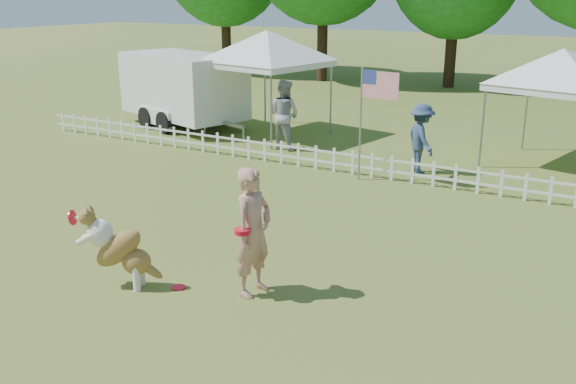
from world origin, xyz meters
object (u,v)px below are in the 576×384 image
(dog, at_px, (120,248))
(spectator_a, at_px, (284,115))
(handler, at_px, (253,232))
(spectator_b, at_px, (421,139))
(cargo_trailer, at_px, (183,90))
(canopy_tent_right, at_px, (556,110))
(frisbee_on_turf, at_px, (178,287))
(canopy_tent_left, at_px, (268,85))
(flag_pole, at_px, (360,125))

(dog, height_order, spectator_a, spectator_a)
(handler, bearing_deg, spectator_a, 32.07)
(dog, bearing_deg, spectator_b, 53.90)
(handler, bearing_deg, dog, 119.16)
(handler, distance_m, dog, 2.03)
(cargo_trailer, bearing_deg, spectator_a, 4.07)
(cargo_trailer, relative_size, spectator_a, 2.79)
(handler, height_order, canopy_tent_right, canopy_tent_right)
(spectator_a, bearing_deg, cargo_trailer, -8.16)
(frisbee_on_turf, xyz_separation_m, canopy_tent_right, (3.70, 10.15, 1.42))
(canopy_tent_left, relative_size, spectator_b, 1.82)
(handler, xyz_separation_m, canopy_tent_left, (-5.50, 9.31, 0.58))
(flag_pole, bearing_deg, canopy_tent_right, 52.20)
(frisbee_on_turf, height_order, canopy_tent_right, canopy_tent_right)
(flag_pole, distance_m, spectator_a, 3.56)
(canopy_tent_left, height_order, spectator_b, canopy_tent_left)
(frisbee_on_turf, height_order, spectator_b, spectator_b)
(canopy_tent_left, bearing_deg, cargo_trailer, -164.15)
(canopy_tent_left, xyz_separation_m, spectator_b, (5.46, -1.80, -0.69))
(dog, bearing_deg, frisbee_on_turf, 2.41)
(frisbee_on_turf, bearing_deg, spectator_b, 82.68)
(handler, bearing_deg, canopy_tent_right, -10.65)
(flag_pole, relative_size, spectator_a, 1.36)
(spectator_b, bearing_deg, canopy_tent_left, 29.88)
(canopy_tent_left, bearing_deg, spectator_b, -7.64)
(cargo_trailer, height_order, spectator_a, cargo_trailer)
(flag_pole, bearing_deg, cargo_trailer, 168.30)
(cargo_trailer, bearing_deg, canopy_tent_right, 21.00)
(handler, xyz_separation_m, frisbee_on_turf, (-1.06, -0.46, -0.95))
(handler, distance_m, flag_pole, 6.31)
(canopy_tent_left, distance_m, spectator_b, 5.79)
(canopy_tent_left, height_order, canopy_tent_right, canopy_tent_left)
(cargo_trailer, xyz_separation_m, flag_pole, (7.45, -2.82, 0.13))
(handler, bearing_deg, cargo_trailer, 47.96)
(canopy_tent_right, bearing_deg, dog, -100.07)
(handler, xyz_separation_m, spectator_b, (-0.04, 7.51, -0.11))
(frisbee_on_turf, distance_m, flag_pole, 6.79)
(frisbee_on_turf, bearing_deg, dog, -153.55)
(handler, xyz_separation_m, canopy_tent_right, (2.64, 9.69, 0.48))
(spectator_a, bearing_deg, spectator_b, 178.96)
(handler, xyz_separation_m, dog, (-1.82, -0.83, -0.33))
(spectator_a, relative_size, spectator_b, 1.14)
(dog, height_order, flag_pole, flag_pole)
(frisbee_on_turf, relative_size, cargo_trailer, 0.04)
(dog, relative_size, canopy_tent_right, 0.43)
(dog, height_order, frisbee_on_turf, dog)
(handler, relative_size, canopy_tent_left, 0.62)
(dog, relative_size, frisbee_on_turf, 5.79)
(dog, distance_m, flag_pole, 7.11)
(canopy_tent_right, height_order, cargo_trailer, canopy_tent_right)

